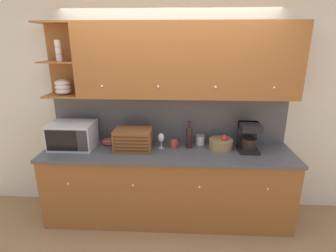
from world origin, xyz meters
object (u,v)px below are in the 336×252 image
at_px(microwave, 73,135).
at_px(fruit_basket, 221,144).
at_px(bowl_stack_on_counter, 109,141).
at_px(bread_box, 133,140).
at_px(mug, 174,144).
at_px(wine_glass, 161,138).
at_px(storage_canister, 200,140).
at_px(wine_bottle, 189,136).
at_px(coffee_maker, 249,137).

distance_m(microwave, fruit_basket, 1.79).
height_order(bowl_stack_on_counter, bread_box, bread_box).
xyz_separation_m(bowl_stack_on_counter, mug, (0.82, -0.08, 0.01)).
bearing_deg(microwave, wine_glass, 1.81).
height_order(storage_canister, fruit_basket, fruit_basket).
bearing_deg(bowl_stack_on_counter, fruit_basket, -3.46).
bearing_deg(fruit_basket, wine_glass, -178.43).
xyz_separation_m(mug, wine_bottle, (0.18, 0.01, 0.10)).
bearing_deg(bread_box, storage_canister, 15.16).
bearing_deg(wine_bottle, fruit_basket, -2.46).
relative_size(microwave, coffee_maker, 1.54).
bearing_deg(fruit_basket, bread_box, -174.94).
bearing_deg(wine_glass, coffee_maker, -0.93).
relative_size(microwave, mug, 5.42).
bearing_deg(fruit_basket, bowl_stack_on_counter, 176.54).
height_order(microwave, wine_glass, microwave).
bearing_deg(bread_box, fruit_basket, 5.06).
relative_size(mug, coffee_maker, 0.28).
distance_m(bowl_stack_on_counter, mug, 0.82).
distance_m(bread_box, mug, 0.50).
bearing_deg(wine_bottle, mug, -175.86).
xyz_separation_m(wine_glass, mug, (0.16, 0.02, -0.08)).
bearing_deg(bowl_stack_on_counter, mug, -5.59).
relative_size(wine_bottle, coffee_maker, 0.98).
bearing_deg(bowl_stack_on_counter, coffee_maker, -4.06).
bearing_deg(wine_bottle, bread_box, -170.67).
bearing_deg(mug, microwave, -177.34).
bearing_deg(coffee_maker, wine_bottle, 175.63).
xyz_separation_m(bowl_stack_on_counter, coffee_maker, (1.69, -0.12, 0.14)).
relative_size(bread_box, coffee_maker, 1.29).
height_order(bowl_stack_on_counter, wine_bottle, wine_bottle).
relative_size(storage_canister, coffee_maker, 0.36).
bearing_deg(wine_glass, storage_canister, 16.85).
bearing_deg(wine_glass, bowl_stack_on_counter, 171.15).
height_order(bread_box, wine_glass, bread_box).
bearing_deg(storage_canister, bread_box, -164.84).
height_order(microwave, storage_canister, microwave).
bearing_deg(bread_box, bowl_stack_on_counter, 152.59).
bearing_deg(bread_box, wine_glass, 12.62).
bearing_deg(coffee_maker, microwave, -179.54).
relative_size(bread_box, mug, 4.55).
relative_size(microwave, storage_canister, 4.23).
bearing_deg(wine_bottle, microwave, -177.15).
xyz_separation_m(microwave, bowl_stack_on_counter, (0.40, 0.14, -0.12)).
xyz_separation_m(mug, coffee_maker, (0.87, -0.04, 0.12)).
distance_m(wine_glass, coffee_maker, 1.03).
bearing_deg(storage_canister, microwave, -173.40).
bearing_deg(wine_bottle, coffee_maker, -4.37).
distance_m(storage_canister, fruit_basket, 0.27).
xyz_separation_m(wine_bottle, coffee_maker, (0.69, -0.05, 0.02)).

